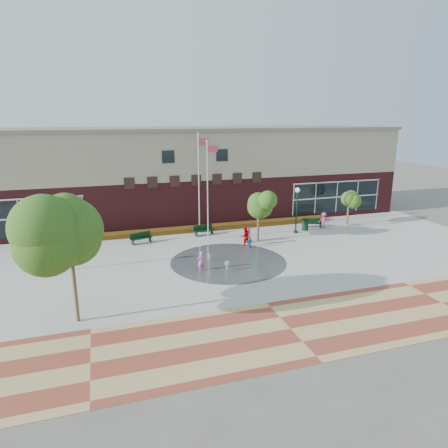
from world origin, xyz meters
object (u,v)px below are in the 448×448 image
object	(u,v)px
trash_can	(305,225)
child_splash	(201,261)
flagpole_right	(199,178)
bench_left	(141,240)
tree_big_left	(69,232)
flagpole_left	(208,185)

from	to	relation	value
trash_can	child_splash	bearing A→B (deg)	-149.78
flagpole_right	bench_left	xyz separation A→B (m)	(-5.48, -1.68, -4.69)
tree_big_left	child_splash	xyz separation A→B (m)	(7.82, 4.89, -4.11)
flagpole_left	tree_big_left	distance (m)	15.60
bench_left	child_splash	distance (m)	8.10
flagpole_left	flagpole_right	size ratio (longest dim) A/B	0.94
trash_can	child_splash	distance (m)	13.55
flagpole_right	trash_can	bearing A→B (deg)	-27.34
flagpole_left	tree_big_left	bearing A→B (deg)	-134.27
tree_big_left	child_splash	size ratio (longest dim) A/B	4.90
trash_can	tree_big_left	world-z (taller)	tree_big_left
child_splash	flagpole_left	bearing A→B (deg)	-121.04
flagpole_left	trash_can	size ratio (longest dim) A/B	8.42
child_splash	trash_can	bearing A→B (deg)	-161.41
tree_big_left	trash_can	bearing A→B (deg)	30.95
flagpole_left	child_splash	world-z (taller)	flagpole_left
tree_big_left	flagpole_left	bearing A→B (deg)	48.95
flagpole_left	trash_can	distance (m)	10.18
tree_big_left	bench_left	bearing A→B (deg)	69.60
flagpole_left	bench_left	world-z (taller)	flagpole_left
bench_left	trash_can	distance (m)	14.97
flagpole_left	trash_can	xyz separation A→B (m)	(9.28, -0.05, -4.18)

